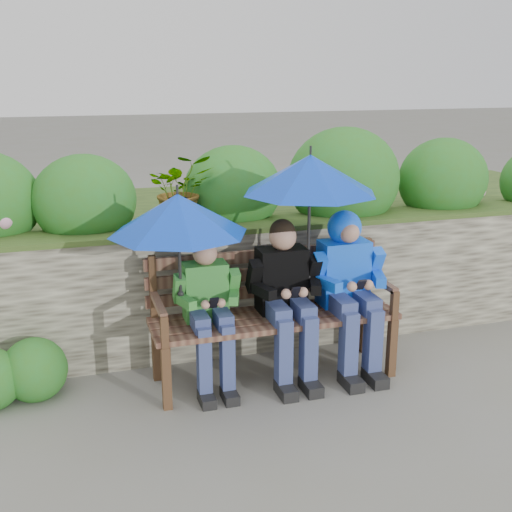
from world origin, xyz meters
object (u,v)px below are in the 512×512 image
object	(u,v)px
park_bench	(272,306)
boy_middle	(286,293)
boy_right	(348,278)
umbrella_left	(178,214)
umbrella_right	(310,174)
boy_left	(209,305)

from	to	relation	value
park_bench	boy_middle	distance (m)	0.17
boy_right	umbrella_left	world-z (taller)	umbrella_left
umbrella_right	boy_middle	bearing A→B (deg)	-171.08
boy_right	umbrella_right	distance (m)	0.84
park_bench	boy_right	bearing A→B (deg)	-7.68
park_bench	umbrella_left	xyz separation A→B (m)	(-0.68, -0.08, 0.74)
boy_left	boy_right	xyz separation A→B (m)	(1.05, 0.00, 0.09)
boy_right	umbrella_right	size ratio (longest dim) A/B	1.24
boy_left	boy_right	size ratio (longest dim) A/B	0.90
park_bench	boy_left	xyz separation A→B (m)	(-0.49, -0.08, 0.08)
park_bench	boy_left	distance (m)	0.50
park_bench	umbrella_right	xyz separation A→B (m)	(0.25, -0.06, 0.96)
boy_left	boy_middle	bearing A→B (deg)	-0.93
boy_middle	park_bench	bearing A→B (deg)	132.21
boy_left	umbrella_right	distance (m)	1.14
park_bench	boy_left	size ratio (longest dim) A/B	1.64
umbrella_right	boy_right	bearing A→B (deg)	-3.03
boy_left	umbrella_right	size ratio (longest dim) A/B	1.12
park_bench	boy_middle	bearing A→B (deg)	-47.79
boy_left	umbrella_left	size ratio (longest dim) A/B	1.16
park_bench	boy_right	distance (m)	0.60
umbrella_left	park_bench	bearing A→B (deg)	7.09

